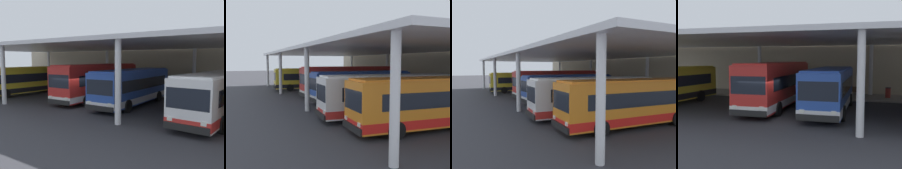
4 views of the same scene
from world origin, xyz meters
TOP-DOWN VIEW (x-y plane):
  - ground_plane at (0.00, 0.00)m, footprint 200.00×200.00m
  - platform_kerb at (0.00, 11.75)m, footprint 42.00×4.50m
  - station_building_facade at (0.00, 15.00)m, footprint 48.00×1.60m
  - canopy_shelter at (0.00, 5.50)m, footprint 40.00×17.00m
  - bus_nearest_bay at (-9.86, 2.57)m, footprint 3.15×10.66m
  - bus_second_bay at (-0.72, 4.48)m, footprint 2.92×11.39m
  - bus_middle_bay at (3.62, 3.91)m, footprint 2.93×10.60m
  - bus_far_bay at (10.89, 2.40)m, footprint 3.24×10.68m
  - bench_waiting at (4.77, 11.82)m, footprint 1.80×0.45m
  - trash_bin at (7.82, 11.54)m, footprint 0.52×0.52m

SIDE VIEW (x-z plane):
  - ground_plane at x=0.00m, z-range 0.00..0.00m
  - platform_kerb at x=0.00m, z-range 0.00..0.18m
  - bench_waiting at x=4.77m, z-range 0.20..1.12m
  - trash_bin at x=7.82m, z-range 0.19..1.17m
  - bus_nearest_bay at x=-9.86m, z-range 0.07..3.24m
  - bus_middle_bay at x=3.62m, z-range 0.07..3.24m
  - bus_far_bay at x=10.89m, z-range 0.07..3.24m
  - bus_second_bay at x=-0.72m, z-range 0.06..3.63m
  - station_building_facade at x=0.00m, z-range 0.00..7.13m
  - canopy_shelter at x=0.00m, z-range 2.54..8.09m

